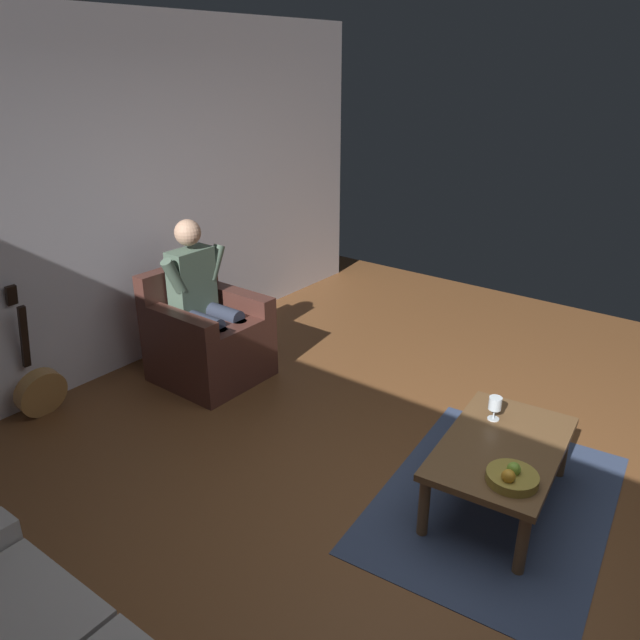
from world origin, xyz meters
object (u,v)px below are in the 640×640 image
Objects in this scene: coffee_table at (501,452)px; wine_glass_near at (495,405)px; armchair at (207,339)px; fruit_bowl at (512,477)px; person_seated at (203,297)px; guitar at (40,388)px.

wine_glass_near is (-0.22, -0.15, 0.15)m from coffee_table.
armchair reaches higher than fruit_bowl.
person_seated is 8.61× the size of wine_glass_near.
armchair is 0.69× the size of person_seated.
guitar is at bearing -76.17° from fruit_bowl.
wine_glass_near is at bearing 94.01° from armchair.
guitar is (1.14, -0.52, -0.11)m from armchair.
guitar is at bearing -24.25° from armchair.
coffee_table is 1.11× the size of guitar.
guitar reaches higher than wine_glass_near.
fruit_bowl is (0.36, 2.64, -0.25)m from person_seated.
person_seated reaches higher than fruit_bowl.
person_seated is 1.33m from guitar.
person_seated is at bearing 155.69° from guitar.
armchair is 2.65m from fruit_bowl.
armchair is 3.37× the size of fruit_bowl.
fruit_bowl is at bearing 29.35° from coffee_table.
wine_glass_near reaches higher than coffee_table.
guitar is 3.70× the size of fruit_bowl.
fruit_bowl is at bearing 82.56° from person_seated.
person_seated is 2.67m from fruit_bowl.
armchair is 0.91× the size of guitar.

